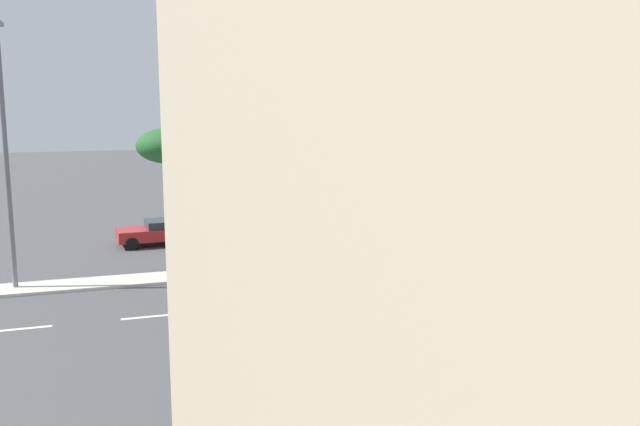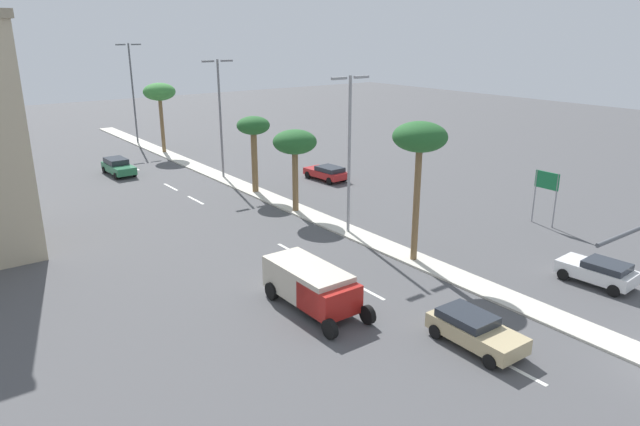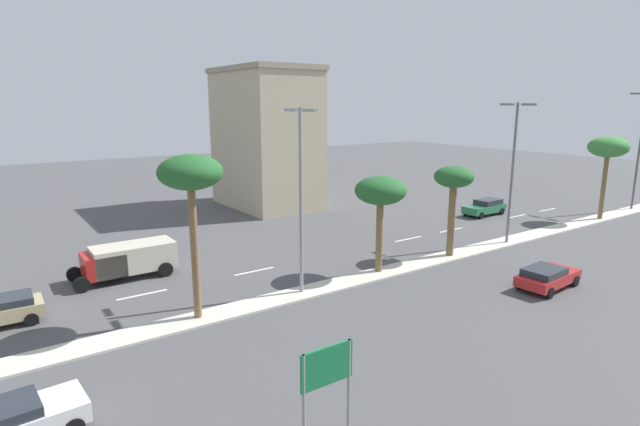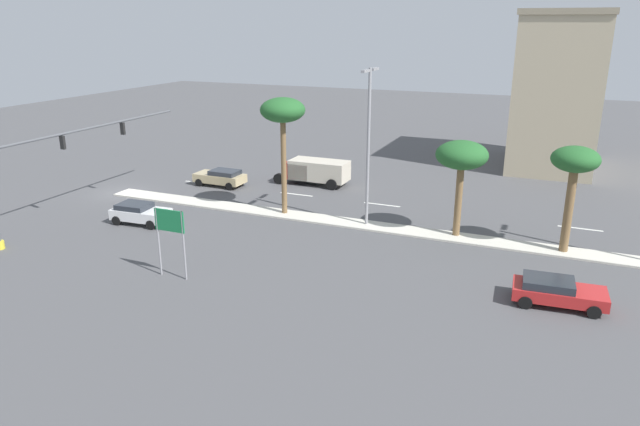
% 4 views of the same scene
% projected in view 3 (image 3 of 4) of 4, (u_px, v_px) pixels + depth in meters
% --- Properties ---
extents(ground_plane, '(160.00, 160.00, 0.00)m').
position_uv_depth(ground_plane, '(406.00, 268.00, 32.85)').
color(ground_plane, '#4C4C4F').
extents(median_curb, '(1.80, 73.73, 0.12)m').
position_uv_depth(median_curb, '(486.00, 247.00, 37.41)').
color(median_curb, beige).
rests_on(median_curb, ground).
extents(lane_stripe_leading, '(0.20, 2.80, 0.01)m').
position_uv_depth(lane_stripe_leading, '(142.00, 295.00, 28.21)').
color(lane_stripe_leading, silver).
rests_on(lane_stripe_leading, ground).
extents(lane_stripe_far, '(0.20, 2.80, 0.01)m').
position_uv_depth(lane_stripe_far, '(254.00, 271.00, 32.16)').
color(lane_stripe_far, silver).
rests_on(lane_stripe_far, ground).
extents(lane_stripe_left, '(0.20, 2.80, 0.01)m').
position_uv_depth(lane_stripe_left, '(408.00, 239.00, 39.80)').
color(lane_stripe_left, silver).
rests_on(lane_stripe_left, ground).
extents(lane_stripe_outboard, '(0.20, 2.80, 0.01)m').
position_uv_depth(lane_stripe_outboard, '(451.00, 230.00, 42.59)').
color(lane_stripe_outboard, silver).
rests_on(lane_stripe_outboard, ground).
extents(lane_stripe_inboard, '(0.20, 2.80, 0.01)m').
position_uv_depth(lane_stripe_inboard, '(516.00, 216.00, 47.75)').
color(lane_stripe_inboard, silver).
rests_on(lane_stripe_inboard, ground).
extents(lane_stripe_trailing, '(0.20, 2.80, 0.01)m').
position_uv_depth(lane_stripe_trailing, '(548.00, 210.00, 50.69)').
color(lane_stripe_trailing, silver).
rests_on(lane_stripe_trailing, ground).
extents(directional_road_sign, '(0.10, 1.78, 3.78)m').
position_uv_depth(directional_road_sign, '(327.00, 379.00, 14.44)').
color(directional_road_sign, gray).
rests_on(directional_road_sign, ground).
extents(commercial_building, '(11.78, 7.52, 14.08)m').
position_uv_depth(commercial_building, '(266.00, 138.00, 51.28)').
color(commercial_building, tan).
rests_on(commercial_building, ground).
extents(palm_tree_mid, '(3.06, 3.06, 8.11)m').
position_uv_depth(palm_tree_mid, '(190.00, 177.00, 23.52)').
color(palm_tree_mid, brown).
rests_on(palm_tree_mid, median_curb).
extents(palm_tree_leading, '(3.20, 3.20, 6.06)m').
position_uv_depth(palm_tree_leading, '(380.00, 193.00, 30.82)').
color(palm_tree_leading, brown).
rests_on(palm_tree_leading, median_curb).
extents(palm_tree_right, '(2.69, 2.69, 6.28)m').
position_uv_depth(palm_tree_right, '(454.00, 181.00, 34.11)').
color(palm_tree_right, brown).
rests_on(palm_tree_right, median_curb).
extents(palm_tree_rear, '(3.43, 3.43, 7.52)m').
position_uv_depth(palm_tree_rear, '(608.00, 149.00, 44.99)').
color(palm_tree_rear, brown).
rests_on(palm_tree_rear, median_curb).
extents(street_lamp_inboard, '(2.90, 0.24, 10.22)m').
position_uv_depth(street_lamp_inboard, '(301.00, 188.00, 27.15)').
color(street_lamp_inboard, gray).
rests_on(street_lamp_inboard, median_curb).
extents(street_lamp_left, '(2.90, 0.24, 10.49)m').
position_uv_depth(street_lamp_left, '(513.00, 163.00, 37.20)').
color(street_lamp_left, slate).
rests_on(street_lamp_left, median_curb).
extents(street_lamp_trailing, '(2.90, 0.24, 11.50)m').
position_uv_depth(street_lamp_trailing, '(640.00, 143.00, 49.29)').
color(street_lamp_trailing, '#515459').
rests_on(street_lamp_trailing, median_curb).
extents(sedan_green_rear, '(2.05, 4.59, 1.49)m').
position_uv_depth(sedan_green_rear, '(485.00, 207.00, 48.19)').
color(sedan_green_rear, '#287047').
rests_on(sedan_green_rear, ground).
extents(sedan_white_outboard, '(2.19, 3.95, 1.36)m').
position_uv_depth(sedan_white_outboard, '(17.00, 420.00, 15.89)').
color(sedan_white_outboard, silver).
rests_on(sedan_white_outboard, ground).
extents(sedan_red_inboard, '(2.27, 4.41, 1.30)m').
position_uv_depth(sedan_red_inboard, '(547.00, 276.00, 29.08)').
color(sedan_red_inboard, red).
rests_on(sedan_red_inboard, ground).
extents(box_truck, '(2.48, 6.11, 2.07)m').
position_uv_depth(box_truck, '(125.00, 259.00, 30.69)').
color(box_truck, '#B21E19').
rests_on(box_truck, ground).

